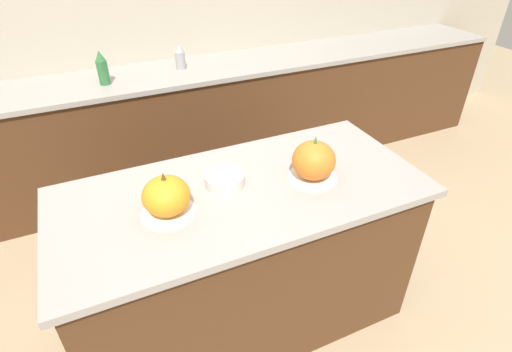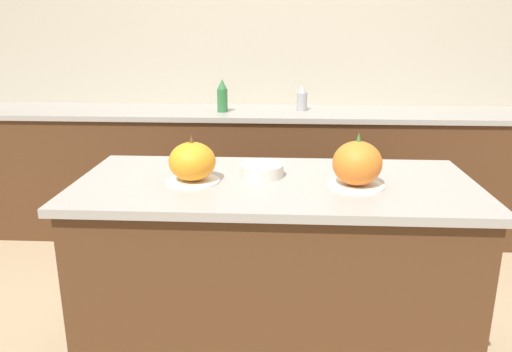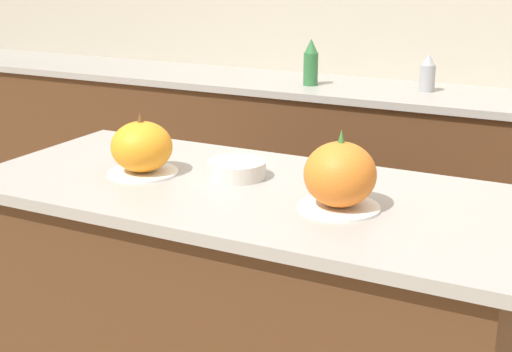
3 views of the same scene
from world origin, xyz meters
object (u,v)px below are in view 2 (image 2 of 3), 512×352
at_px(pumpkin_cake_left, 192,163).
at_px(bottle_tall, 222,96).
at_px(mixing_bowl, 262,170).
at_px(bottle_short, 302,98).
at_px(pumpkin_cake_right, 357,164).

bearing_deg(pumpkin_cake_left, bottle_tall, 92.18).
bearing_deg(pumpkin_cake_left, mixing_bowl, 19.36).
height_order(bottle_short, mixing_bowl, bottle_short).
height_order(bottle_tall, mixing_bowl, bottle_tall).
xyz_separation_m(bottle_short, mixing_bowl, (-0.22, -1.49, -0.11)).
relative_size(pumpkin_cake_right, mixing_bowl, 1.24).
bearing_deg(bottle_short, pumpkin_cake_right, -83.95).
relative_size(bottle_short, mixing_bowl, 0.97).
relative_size(pumpkin_cake_left, bottle_tall, 0.98).
bearing_deg(pumpkin_cake_right, mixing_bowl, 162.26).
distance_m(pumpkin_cake_left, mixing_bowl, 0.31).
relative_size(pumpkin_cake_left, bottle_short, 1.25).
relative_size(bottle_tall, bottle_short, 1.28).
bearing_deg(mixing_bowl, pumpkin_cake_left, -160.64).
relative_size(pumpkin_cake_right, bottle_tall, 0.99).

